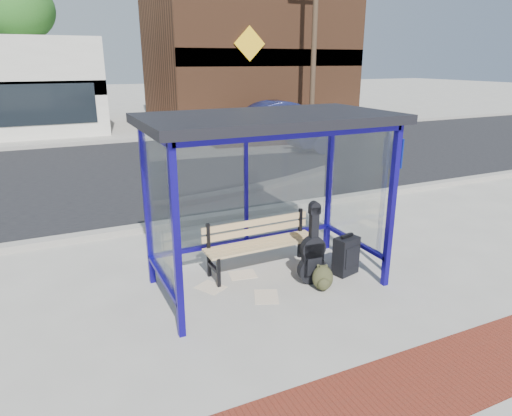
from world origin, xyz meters
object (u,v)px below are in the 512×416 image
bench (260,241)px  backpack (323,279)px  guitar_bag (313,256)px  parked_car (285,117)px  fire_hydrant (322,117)px  suitcase (346,256)px

bench → backpack: (0.51, -0.96, -0.30)m
bench → guitar_bag: guitar_bag is taller
parked_car → fire_hydrant: bearing=-63.4°
guitar_bag → backpack: 0.35m
suitcase → fire_hydrant: (8.83, 14.31, 0.10)m
parked_car → backpack: bearing=153.4°
suitcase → parked_car: size_ratio=0.15×
backpack → suitcase: bearing=49.9°
bench → backpack: size_ratio=5.00×
suitcase → parked_car: parked_car is taller
bench → parked_car: size_ratio=0.42×
parked_car → fire_hydrant: parked_car is taller
guitar_bag → backpack: bearing=-76.4°
parked_car → fire_hydrant: 3.19m
bench → fire_hydrant: (9.93, 13.63, -0.08)m
suitcase → fire_hydrant: 16.81m
bench → suitcase: (1.10, -0.68, -0.18)m
bench → suitcase: 1.30m
bench → guitar_bag: (0.49, -0.72, -0.05)m
suitcase → parked_car: 14.21m
parked_car → suitcase: bearing=155.0°
guitar_bag → suitcase: guitar_bag is taller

